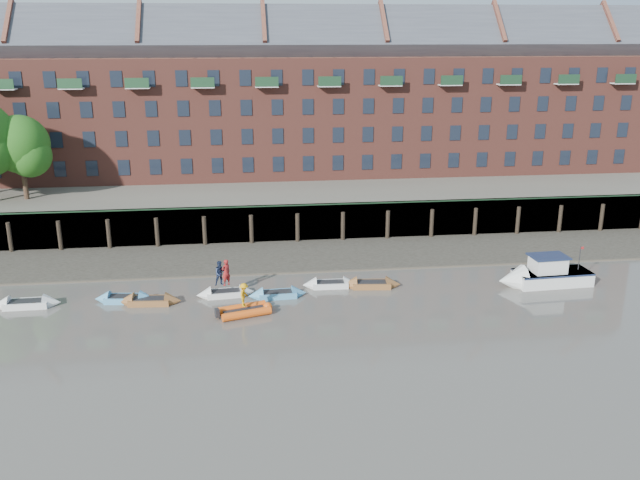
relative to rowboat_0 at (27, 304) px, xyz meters
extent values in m
plane|color=#59544E|center=(17.33, -9.50, -0.23)|extent=(220.00, 220.00, 0.00)
cube|color=#3D382F|center=(17.33, 8.50, -0.23)|extent=(110.00, 8.00, 0.50)
cube|color=#4C4336|center=(17.33, 5.10, -0.23)|extent=(110.00, 1.60, 0.10)
cube|color=#2D2A26|center=(17.33, 12.90, 1.37)|extent=(110.00, 0.80, 3.20)
cylinder|color=black|center=(-4.67, 12.25, 1.07)|extent=(0.36, 0.36, 2.60)
cylinder|color=black|center=(-0.67, 12.25, 1.07)|extent=(0.36, 0.36, 2.60)
cylinder|color=black|center=(3.33, 12.25, 1.07)|extent=(0.36, 0.36, 2.60)
cylinder|color=black|center=(7.33, 12.25, 1.07)|extent=(0.36, 0.36, 2.60)
cylinder|color=black|center=(11.33, 12.25, 1.07)|extent=(0.36, 0.36, 2.60)
cylinder|color=black|center=(15.33, 12.25, 1.07)|extent=(0.36, 0.36, 2.60)
cylinder|color=black|center=(19.33, 12.25, 1.07)|extent=(0.36, 0.36, 2.60)
cylinder|color=black|center=(23.33, 12.25, 1.07)|extent=(0.36, 0.36, 2.60)
cylinder|color=black|center=(27.33, 12.25, 1.07)|extent=(0.36, 0.36, 2.60)
cylinder|color=black|center=(31.33, 12.25, 1.07)|extent=(0.36, 0.36, 2.60)
cylinder|color=black|center=(35.33, 12.25, 1.07)|extent=(0.36, 0.36, 2.60)
cylinder|color=black|center=(39.33, 12.25, 1.07)|extent=(0.36, 0.36, 2.60)
cylinder|color=black|center=(43.33, 12.25, 1.07)|extent=(0.36, 0.36, 2.60)
cylinder|color=black|center=(47.33, 12.25, 1.07)|extent=(0.36, 0.36, 2.60)
cube|color=#264C2D|center=(17.33, 12.60, 3.02)|extent=(110.00, 0.06, 0.10)
cube|color=#5E594D|center=(17.33, 26.50, 1.37)|extent=(110.00, 28.00, 3.20)
cube|color=brown|center=(17.33, 27.50, 8.97)|extent=(80.00, 10.00, 12.00)
cube|color=#42444C|center=(17.33, 27.50, 16.17)|extent=(80.60, 15.56, 15.56)
cube|color=black|center=(-5.67, 22.48, 4.77)|extent=(1.10, 0.12, 1.50)
cube|color=black|center=(-2.67, 22.48, 4.77)|extent=(1.10, 0.12, 1.50)
cube|color=black|center=(0.33, 22.48, 4.77)|extent=(1.10, 0.12, 1.50)
cube|color=black|center=(3.33, 22.48, 4.77)|extent=(1.10, 0.12, 1.50)
cube|color=black|center=(6.33, 22.48, 4.77)|extent=(1.10, 0.12, 1.50)
cube|color=black|center=(9.33, 22.48, 4.77)|extent=(1.10, 0.12, 1.50)
cube|color=black|center=(12.33, 22.48, 4.77)|extent=(1.10, 0.12, 1.50)
cube|color=black|center=(15.33, 22.48, 4.77)|extent=(1.10, 0.12, 1.50)
cube|color=black|center=(18.33, 22.48, 4.77)|extent=(1.10, 0.12, 1.50)
cube|color=black|center=(21.33, 22.48, 4.77)|extent=(1.10, 0.12, 1.50)
cube|color=black|center=(24.33, 22.48, 4.77)|extent=(1.10, 0.12, 1.50)
cube|color=black|center=(27.33, 22.48, 4.77)|extent=(1.10, 0.12, 1.50)
cube|color=black|center=(30.33, 22.48, 4.77)|extent=(1.10, 0.12, 1.50)
cube|color=black|center=(33.33, 22.48, 4.77)|extent=(1.10, 0.12, 1.50)
cube|color=black|center=(36.33, 22.48, 4.77)|extent=(1.10, 0.12, 1.50)
cube|color=black|center=(39.33, 22.48, 4.77)|extent=(1.10, 0.12, 1.50)
cube|color=black|center=(42.33, 22.48, 4.77)|extent=(1.10, 0.12, 1.50)
cube|color=black|center=(45.33, 22.48, 4.77)|extent=(1.10, 0.12, 1.50)
cube|color=black|center=(48.33, 22.48, 4.77)|extent=(1.10, 0.12, 1.50)
cube|color=black|center=(51.33, 22.48, 4.77)|extent=(1.10, 0.12, 1.50)
cube|color=black|center=(54.33, 22.48, 4.77)|extent=(1.10, 0.12, 1.50)
cube|color=black|center=(-5.67, 22.48, 7.57)|extent=(1.10, 0.12, 1.50)
cube|color=black|center=(-2.67, 22.48, 7.57)|extent=(1.10, 0.12, 1.50)
cube|color=black|center=(0.33, 22.48, 7.57)|extent=(1.10, 0.12, 1.50)
cube|color=black|center=(3.33, 22.48, 7.57)|extent=(1.10, 0.12, 1.50)
cube|color=black|center=(6.33, 22.48, 7.57)|extent=(1.10, 0.12, 1.50)
cube|color=black|center=(9.33, 22.48, 7.57)|extent=(1.10, 0.12, 1.50)
cube|color=black|center=(12.33, 22.48, 7.57)|extent=(1.10, 0.12, 1.50)
cube|color=black|center=(15.33, 22.48, 7.57)|extent=(1.10, 0.12, 1.50)
cube|color=black|center=(18.33, 22.48, 7.57)|extent=(1.10, 0.12, 1.50)
cube|color=black|center=(21.33, 22.48, 7.57)|extent=(1.10, 0.12, 1.50)
cube|color=black|center=(24.33, 22.48, 7.57)|extent=(1.10, 0.12, 1.50)
cube|color=black|center=(27.33, 22.48, 7.57)|extent=(1.10, 0.12, 1.50)
cube|color=black|center=(30.33, 22.48, 7.57)|extent=(1.10, 0.12, 1.50)
cube|color=black|center=(33.33, 22.48, 7.57)|extent=(1.10, 0.12, 1.50)
cube|color=black|center=(36.33, 22.48, 7.57)|extent=(1.10, 0.12, 1.50)
cube|color=black|center=(39.33, 22.48, 7.57)|extent=(1.10, 0.12, 1.50)
cube|color=black|center=(42.33, 22.48, 7.57)|extent=(1.10, 0.12, 1.50)
cube|color=black|center=(45.33, 22.48, 7.57)|extent=(1.10, 0.12, 1.50)
cube|color=black|center=(48.33, 22.48, 7.57)|extent=(1.10, 0.12, 1.50)
cube|color=black|center=(51.33, 22.48, 7.57)|extent=(1.10, 0.12, 1.50)
cube|color=black|center=(54.33, 22.48, 7.57)|extent=(1.10, 0.12, 1.50)
cube|color=black|center=(-5.67, 22.48, 10.37)|extent=(1.10, 0.12, 1.50)
cube|color=black|center=(-2.67, 22.48, 10.37)|extent=(1.10, 0.12, 1.50)
cube|color=black|center=(0.33, 22.48, 10.37)|extent=(1.10, 0.12, 1.50)
cube|color=black|center=(3.33, 22.48, 10.37)|extent=(1.10, 0.12, 1.50)
cube|color=black|center=(6.33, 22.48, 10.37)|extent=(1.10, 0.12, 1.50)
cube|color=black|center=(9.33, 22.48, 10.37)|extent=(1.10, 0.12, 1.50)
cube|color=black|center=(12.33, 22.48, 10.37)|extent=(1.10, 0.12, 1.50)
cube|color=black|center=(15.33, 22.48, 10.37)|extent=(1.10, 0.12, 1.50)
cube|color=black|center=(18.33, 22.48, 10.37)|extent=(1.10, 0.12, 1.50)
cube|color=black|center=(21.33, 22.48, 10.37)|extent=(1.10, 0.12, 1.50)
cube|color=black|center=(24.33, 22.48, 10.37)|extent=(1.10, 0.12, 1.50)
cube|color=black|center=(27.33, 22.48, 10.37)|extent=(1.10, 0.12, 1.50)
cube|color=black|center=(30.33, 22.48, 10.37)|extent=(1.10, 0.12, 1.50)
cube|color=black|center=(33.33, 22.48, 10.37)|extent=(1.10, 0.12, 1.50)
cube|color=black|center=(36.33, 22.48, 10.37)|extent=(1.10, 0.12, 1.50)
cube|color=black|center=(39.33, 22.48, 10.37)|extent=(1.10, 0.12, 1.50)
cube|color=black|center=(42.33, 22.48, 10.37)|extent=(1.10, 0.12, 1.50)
cube|color=black|center=(45.33, 22.48, 10.37)|extent=(1.10, 0.12, 1.50)
cube|color=black|center=(48.33, 22.48, 10.37)|extent=(1.10, 0.12, 1.50)
cube|color=black|center=(51.33, 22.48, 10.37)|extent=(1.10, 0.12, 1.50)
cube|color=black|center=(54.33, 22.48, 10.37)|extent=(1.10, 0.12, 1.50)
cube|color=black|center=(-5.67, 22.48, 13.17)|extent=(1.10, 0.12, 1.50)
cube|color=black|center=(-2.67, 22.48, 13.17)|extent=(1.10, 0.12, 1.50)
cube|color=black|center=(0.33, 22.48, 13.17)|extent=(1.10, 0.12, 1.50)
cube|color=black|center=(3.33, 22.48, 13.17)|extent=(1.10, 0.12, 1.50)
cube|color=black|center=(6.33, 22.48, 13.17)|extent=(1.10, 0.12, 1.50)
cube|color=black|center=(9.33, 22.48, 13.17)|extent=(1.10, 0.12, 1.50)
cube|color=black|center=(12.33, 22.48, 13.17)|extent=(1.10, 0.12, 1.50)
cube|color=black|center=(15.33, 22.48, 13.17)|extent=(1.10, 0.12, 1.50)
cube|color=black|center=(18.33, 22.48, 13.17)|extent=(1.10, 0.12, 1.50)
cube|color=black|center=(21.33, 22.48, 13.17)|extent=(1.10, 0.12, 1.50)
cube|color=black|center=(24.33, 22.48, 13.17)|extent=(1.10, 0.12, 1.50)
cube|color=black|center=(27.33, 22.48, 13.17)|extent=(1.10, 0.12, 1.50)
cube|color=black|center=(30.33, 22.48, 13.17)|extent=(1.10, 0.12, 1.50)
cube|color=black|center=(33.33, 22.48, 13.17)|extent=(1.10, 0.12, 1.50)
cube|color=black|center=(36.33, 22.48, 13.17)|extent=(1.10, 0.12, 1.50)
cube|color=black|center=(39.33, 22.48, 13.17)|extent=(1.10, 0.12, 1.50)
cube|color=black|center=(42.33, 22.48, 13.17)|extent=(1.10, 0.12, 1.50)
cube|color=black|center=(45.33, 22.48, 13.17)|extent=(1.10, 0.12, 1.50)
cube|color=black|center=(48.33, 22.48, 13.17)|extent=(1.10, 0.12, 1.50)
cube|color=black|center=(51.33, 22.48, 13.17)|extent=(1.10, 0.12, 1.50)
cube|color=black|center=(54.33, 22.48, 13.17)|extent=(1.10, 0.12, 1.50)
cylinder|color=#3A281C|center=(-4.67, 18.00, 4.97)|extent=(0.44, 0.44, 4.00)
sphere|color=#255E17|center=(-4.67, 18.00, 7.93)|extent=(5.12, 5.12, 5.12)
cube|color=silver|center=(0.00, 0.00, -0.01)|extent=(2.87, 1.34, 0.44)
cone|color=silver|center=(1.66, 0.03, -0.01)|extent=(1.13, 1.31, 1.28)
cone|color=silver|center=(-1.66, -0.03, -0.01)|extent=(1.13, 1.31, 1.28)
cube|color=black|center=(0.00, 0.00, 0.20)|extent=(2.39, 1.01, 0.06)
cube|color=#4D94BF|center=(6.41, 0.16, -0.02)|extent=(2.77, 1.48, 0.41)
cone|color=#4D94BF|center=(7.95, -0.02, -0.02)|extent=(1.16, 1.30, 1.20)
cone|color=#4D94BF|center=(4.87, 0.33, -0.02)|extent=(1.16, 1.30, 1.20)
cube|color=black|center=(6.41, 0.16, 0.17)|extent=(2.30, 1.14, 0.06)
cube|color=brown|center=(8.15, -0.45, -0.01)|extent=(2.83, 1.45, 0.43)
cone|color=brown|center=(9.74, -0.58, -0.01)|extent=(1.16, 1.32, 1.24)
cone|color=brown|center=(6.55, -0.33, -0.01)|extent=(1.16, 1.32, 1.24)
cube|color=black|center=(8.15, -0.45, 0.18)|extent=(2.35, 1.10, 0.06)
cube|color=silver|center=(13.23, 0.37, -0.03)|extent=(2.68, 1.40, 0.40)
cone|color=silver|center=(14.73, 0.51, -0.03)|extent=(1.11, 1.25, 1.16)
cone|color=silver|center=(11.73, 0.23, -0.03)|extent=(1.11, 1.25, 1.16)
cube|color=black|center=(13.23, 0.37, 0.16)|extent=(2.22, 1.07, 0.06)
cube|color=#4D94BF|center=(16.83, -0.25, -0.02)|extent=(2.67, 1.32, 0.41)
cone|color=#4D94BF|center=(18.35, -0.17, -0.02)|extent=(1.08, 1.23, 1.18)
cone|color=#4D94BF|center=(15.31, -0.34, -0.02)|extent=(1.08, 1.23, 1.18)
cube|color=black|center=(16.83, -0.25, 0.16)|extent=(2.22, 1.00, 0.06)
cube|color=silver|center=(20.73, 1.25, -0.03)|extent=(2.61, 1.24, 0.40)
cone|color=silver|center=(22.23, 1.20, -0.03)|extent=(1.04, 1.19, 1.16)
cone|color=silver|center=(19.23, 1.29, -0.03)|extent=(1.04, 1.19, 1.16)
cube|color=black|center=(20.73, 1.25, 0.15)|extent=(2.17, 0.94, 0.06)
cube|color=brown|center=(23.68, 0.84, -0.01)|extent=(2.84, 1.50, 0.43)
cone|color=brown|center=(25.27, 0.68, -0.01)|extent=(1.18, 1.33, 1.23)
cone|color=brown|center=(22.10, 1.00, -0.01)|extent=(1.18, 1.33, 1.23)
cube|color=black|center=(23.68, 0.84, 0.18)|extent=(2.36, 1.14, 0.06)
cylinder|color=#E15413|center=(14.33, -2.47, 0.04)|extent=(3.26, 1.45, 0.54)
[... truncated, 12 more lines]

